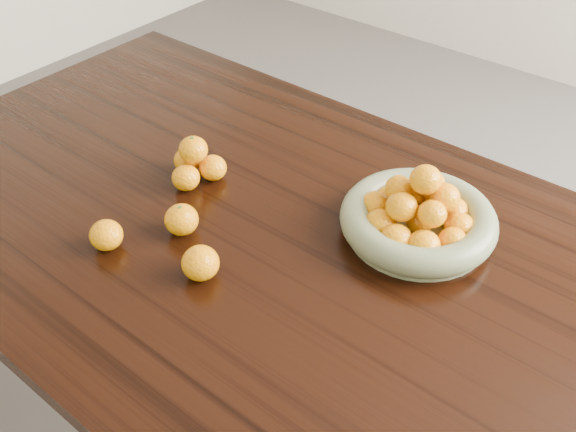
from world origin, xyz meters
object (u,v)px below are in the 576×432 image
Objects in this scene: dining_table at (311,286)px; fruit_bowl at (418,217)px; orange_pyramid at (195,164)px; loose_orange_0 at (182,220)px.

fruit_bowl is at bearing 54.30° from dining_table.
dining_table is 0.36m from orange_pyramid.
loose_orange_0 is (-0.36, -0.28, -0.01)m from fruit_bowl.
orange_pyramid is at bearing 126.56° from loose_orange_0.
orange_pyramid is (-0.34, 0.03, 0.13)m from dining_table.
orange_pyramid is at bearing -163.05° from fruit_bowl.
orange_pyramid reaches higher than dining_table.
fruit_bowl reaches higher than loose_orange_0.
fruit_bowl is at bearing 16.95° from orange_pyramid.
orange_pyramid is 1.85× the size of loose_orange_0.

